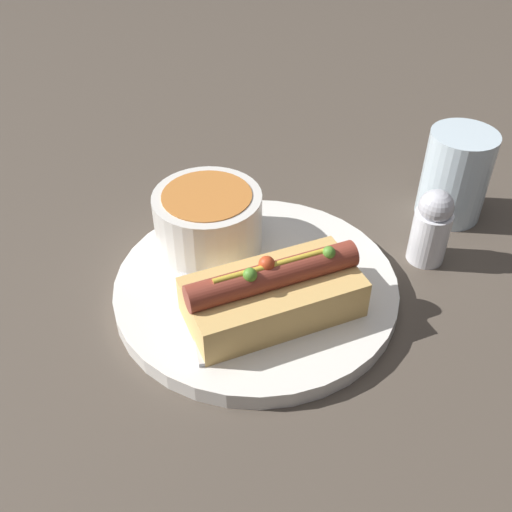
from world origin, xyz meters
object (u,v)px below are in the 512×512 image
at_px(spoon, 183,259).
at_px(drinking_glass, 455,175).
at_px(hot_dog, 273,293).
at_px(salt_shaker, 431,227).
at_px(soup_bowl, 208,218).

height_order(spoon, drinking_glass, drinking_glass).
relative_size(hot_dog, spoon, 0.89).
bearing_deg(salt_shaker, drinking_glass, 49.56).
xyz_separation_m(hot_dog, drinking_glass, (0.22, 0.12, 0.01)).
distance_m(soup_bowl, drinking_glass, 0.26).
bearing_deg(spoon, salt_shaker, -96.86).
height_order(drinking_glass, salt_shaker, drinking_glass).
distance_m(hot_dog, spoon, 0.11).
xyz_separation_m(spoon, drinking_glass, (0.29, 0.04, 0.03)).
xyz_separation_m(soup_bowl, spoon, (-0.03, -0.02, -0.03)).
bearing_deg(drinking_glass, soup_bowl, -176.23).
distance_m(spoon, drinking_glass, 0.29).
distance_m(drinking_glass, salt_shaker, 0.08).
relative_size(soup_bowl, salt_shaker, 1.30).
bearing_deg(soup_bowl, salt_shaker, -13.11).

